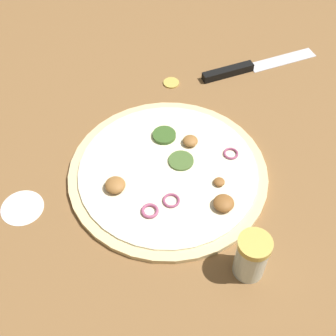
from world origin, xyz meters
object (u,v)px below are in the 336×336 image
(knife, at_px, (241,69))
(pizza, at_px, (168,173))
(spice_jar, at_px, (252,256))
(loose_cap, at_px, (171,82))

(knife, bearing_deg, pizza, -140.50)
(spice_jar, xyz_separation_m, loose_cap, (0.39, 0.26, -0.04))
(pizza, relative_size, spice_jar, 4.19)
(pizza, xyz_separation_m, loose_cap, (0.25, 0.08, -0.00))
(pizza, distance_m, loose_cap, 0.26)
(pizza, relative_size, knife, 1.59)
(pizza, height_order, loose_cap, pizza)
(pizza, xyz_separation_m, spice_jar, (-0.14, -0.18, 0.04))
(knife, bearing_deg, loose_cap, 173.05)
(pizza, bearing_deg, spice_jar, -127.82)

